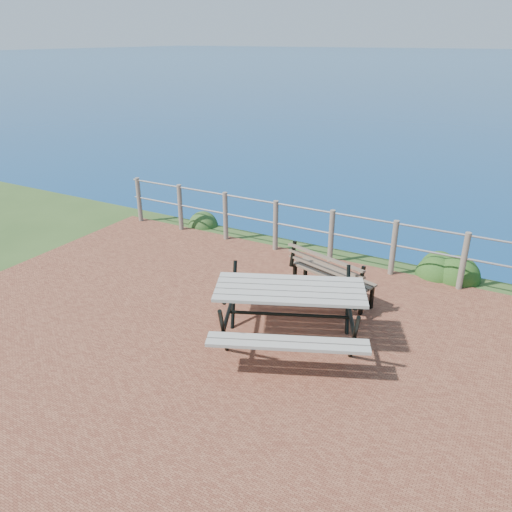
# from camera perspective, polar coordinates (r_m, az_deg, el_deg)

# --- Properties ---
(ground) EXTENTS (10.00, 7.00, 0.12)m
(ground) POSITION_cam_1_polar(r_m,az_deg,el_deg) (6.83, -2.06, -10.89)
(ground) COLOR brown
(ground) RESTS_ON ground
(safety_railing) EXTENTS (9.40, 0.10, 1.00)m
(safety_railing) POSITION_cam_1_polar(r_m,az_deg,el_deg) (9.26, 8.62, 2.58)
(safety_railing) COLOR #6B5B4C
(safety_railing) RESTS_ON ground
(picnic_table) EXTENTS (2.13, 1.59, 0.83)m
(picnic_table) POSITION_cam_1_polar(r_m,az_deg,el_deg) (6.75, 3.84, -6.09)
(picnic_table) COLOR gray
(picnic_table) RESTS_ON ground
(park_bench) EXTENTS (1.50, 0.77, 0.82)m
(park_bench) POSITION_cam_1_polar(r_m,az_deg,el_deg) (7.99, 8.77, -1.24)
(park_bench) COLOR brown
(park_bench) RESTS_ON ground
(shrub_lip_west) EXTENTS (0.73, 0.73, 0.46)m
(shrub_lip_west) POSITION_cam_1_polar(r_m,az_deg,el_deg) (11.25, -5.38, 3.50)
(shrub_lip_west) COLOR #26481B
(shrub_lip_west) RESTS_ON ground
(shrub_lip_east) EXTENTS (0.81, 0.81, 0.57)m
(shrub_lip_east) POSITION_cam_1_polar(r_m,az_deg,el_deg) (9.64, 21.41, -1.72)
(shrub_lip_east) COLOR #204314
(shrub_lip_east) RESTS_ON ground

